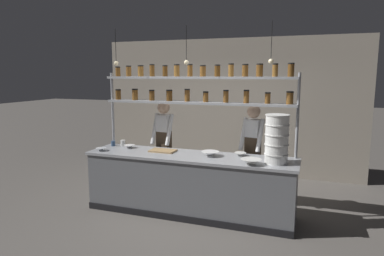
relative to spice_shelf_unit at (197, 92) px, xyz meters
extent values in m
plane|color=#5B5651|center=(-0.01, -0.33, -1.87)|extent=(40.00, 40.00, 0.00)
cube|color=#9E9384|center=(-0.01, 2.13, -0.43)|extent=(5.62, 0.12, 2.88)
cube|color=slate|center=(-0.01, -0.33, -1.43)|extent=(3.16, 0.72, 0.88)
cube|color=#999BA0|center=(-0.01, -0.33, -0.97)|extent=(3.22, 0.76, 0.04)
cube|color=black|center=(-0.01, -0.70, -1.82)|extent=(3.16, 0.03, 0.10)
cylinder|color=#999BA0|center=(-1.54, 0.00, -0.79)|extent=(0.04, 0.04, 2.16)
cylinder|color=#999BA0|center=(1.52, 0.00, -0.79)|extent=(0.04, 0.04, 2.16)
cube|color=#999BA0|center=(-0.01, 0.00, -0.18)|extent=(3.06, 0.28, 0.04)
cylinder|color=brown|center=(-1.42, 0.00, -0.08)|extent=(0.09, 0.09, 0.16)
cylinder|color=black|center=(-1.42, 0.00, 0.01)|extent=(0.09, 0.09, 0.02)
cylinder|color=brown|center=(-1.09, 0.00, -0.08)|extent=(0.10, 0.10, 0.17)
cylinder|color=black|center=(-1.09, 0.00, 0.02)|extent=(0.10, 0.10, 0.02)
cylinder|color=brown|center=(-0.78, 0.00, -0.08)|extent=(0.09, 0.09, 0.15)
cylinder|color=black|center=(-0.78, 0.00, 0.01)|extent=(0.09, 0.09, 0.02)
cylinder|color=#513314|center=(-0.47, 0.00, -0.08)|extent=(0.10, 0.10, 0.16)
cylinder|color=black|center=(-0.47, 0.00, 0.01)|extent=(0.10, 0.10, 0.02)
cylinder|color=brown|center=(-0.16, 0.00, -0.07)|extent=(0.08, 0.08, 0.18)
cylinder|color=black|center=(-0.16, 0.00, 0.03)|extent=(0.09, 0.09, 0.02)
cylinder|color=brown|center=(0.14, 0.00, -0.09)|extent=(0.08, 0.08, 0.14)
cylinder|color=black|center=(0.14, 0.00, -0.01)|extent=(0.09, 0.09, 0.02)
cylinder|color=brown|center=(0.47, 0.00, -0.07)|extent=(0.08, 0.08, 0.17)
cylinder|color=black|center=(0.47, 0.00, 0.02)|extent=(0.08, 0.08, 0.02)
cylinder|color=brown|center=(0.78, 0.00, -0.07)|extent=(0.08, 0.08, 0.18)
cylinder|color=black|center=(0.78, 0.00, 0.03)|extent=(0.08, 0.08, 0.02)
cylinder|color=brown|center=(1.09, 0.00, -0.09)|extent=(0.08, 0.08, 0.15)
cylinder|color=black|center=(1.09, 0.00, 0.00)|extent=(0.08, 0.08, 0.02)
cylinder|color=brown|center=(1.41, 0.00, -0.08)|extent=(0.10, 0.10, 0.17)
cylinder|color=black|center=(1.41, 0.00, 0.02)|extent=(0.10, 0.10, 0.02)
cube|color=#999BA0|center=(-0.01, 0.00, 0.21)|extent=(3.06, 0.28, 0.04)
cylinder|color=brown|center=(-1.41, 0.00, 0.30)|extent=(0.08, 0.08, 0.14)
cylinder|color=black|center=(-1.41, 0.00, 0.39)|extent=(0.08, 0.08, 0.02)
cylinder|color=brown|center=(-1.20, 0.00, 0.31)|extent=(0.09, 0.09, 0.16)
cylinder|color=black|center=(-1.20, 0.00, 0.40)|extent=(0.09, 0.09, 0.02)
cylinder|color=brown|center=(-0.98, 0.00, 0.31)|extent=(0.09, 0.09, 0.16)
cylinder|color=black|center=(-0.98, 0.00, 0.40)|extent=(0.10, 0.10, 0.02)
cylinder|color=brown|center=(-0.77, 0.00, 0.32)|extent=(0.08, 0.08, 0.18)
cylinder|color=black|center=(-0.77, 0.00, 0.42)|extent=(0.08, 0.08, 0.02)
cylinder|color=#513314|center=(-0.54, 0.00, 0.31)|extent=(0.08, 0.08, 0.16)
cylinder|color=black|center=(-0.54, 0.00, 0.40)|extent=(0.08, 0.08, 0.02)
cylinder|color=brown|center=(-0.34, 0.00, 0.32)|extent=(0.09, 0.09, 0.17)
cylinder|color=black|center=(-0.34, 0.00, 0.41)|extent=(0.09, 0.09, 0.02)
cylinder|color=brown|center=(-0.11, 0.00, 0.32)|extent=(0.08, 0.08, 0.17)
cylinder|color=black|center=(-0.11, 0.00, 0.41)|extent=(0.08, 0.08, 0.02)
cylinder|color=brown|center=(0.10, 0.00, 0.31)|extent=(0.09, 0.09, 0.15)
cylinder|color=black|center=(0.10, 0.00, 0.40)|extent=(0.09, 0.09, 0.02)
cylinder|color=#513314|center=(0.33, 0.00, 0.31)|extent=(0.09, 0.09, 0.16)
cylinder|color=black|center=(0.33, 0.00, 0.40)|extent=(0.09, 0.09, 0.02)
cylinder|color=brown|center=(0.54, 0.00, 0.32)|extent=(0.08, 0.08, 0.18)
cylinder|color=black|center=(0.54, 0.00, 0.42)|extent=(0.08, 0.08, 0.02)
cylinder|color=brown|center=(0.75, 0.00, 0.31)|extent=(0.09, 0.09, 0.17)
cylinder|color=black|center=(0.75, 0.00, 0.41)|extent=(0.09, 0.09, 0.02)
cylinder|color=brown|center=(0.96, 0.00, 0.32)|extent=(0.10, 0.10, 0.17)
cylinder|color=black|center=(0.96, 0.00, 0.41)|extent=(0.10, 0.10, 0.02)
cylinder|color=brown|center=(1.19, 0.00, 0.32)|extent=(0.08, 0.08, 0.17)
cylinder|color=black|center=(1.19, 0.00, 0.41)|extent=(0.08, 0.08, 0.02)
cylinder|color=brown|center=(1.40, 0.00, 0.32)|extent=(0.09, 0.09, 0.17)
cylinder|color=black|center=(1.40, 0.00, 0.42)|extent=(0.09, 0.09, 0.02)
cylinder|color=black|center=(-0.77, 0.26, -1.46)|extent=(0.11, 0.11, 0.81)
cylinder|color=black|center=(-0.61, 0.24, -1.46)|extent=(0.11, 0.11, 0.81)
cube|color=#473828|center=(-0.69, 0.25, -0.88)|extent=(0.24, 0.19, 0.35)
cube|color=white|center=(-0.69, 0.25, -0.57)|extent=(0.24, 0.20, 0.29)
sphere|color=tan|center=(-0.69, 0.25, -0.30)|extent=(0.21, 0.21, 0.21)
cylinder|color=white|center=(-0.84, 0.20, -0.66)|extent=(0.09, 0.25, 0.53)
cylinder|color=white|center=(-0.55, 0.17, -0.66)|extent=(0.09, 0.25, 0.53)
cylinder|color=black|center=(0.77, 0.34, -1.47)|extent=(0.11, 0.11, 0.80)
cylinder|color=black|center=(0.92, 0.30, -1.47)|extent=(0.11, 0.11, 0.80)
cube|color=#473828|center=(0.84, 0.32, -0.90)|extent=(0.26, 0.22, 0.34)
cube|color=white|center=(0.84, 0.32, -0.58)|extent=(0.26, 0.23, 0.28)
sphere|color=tan|center=(0.84, 0.32, -0.32)|extent=(0.21, 0.21, 0.21)
cylinder|color=white|center=(0.69, 0.29, -0.68)|extent=(0.13, 0.26, 0.52)
cylinder|color=white|center=(0.97, 0.22, -0.68)|extent=(0.13, 0.26, 0.52)
cylinder|color=white|center=(1.28, -0.39, -0.88)|extent=(0.31, 0.31, 0.12)
cylinder|color=silver|center=(1.28, -0.39, -0.82)|extent=(0.33, 0.33, 0.01)
cylinder|color=white|center=(1.28, -0.39, -0.75)|extent=(0.31, 0.31, 0.12)
cylinder|color=silver|center=(1.28, -0.39, -0.68)|extent=(0.33, 0.33, 0.01)
cylinder|color=white|center=(1.28, -0.39, -0.61)|extent=(0.31, 0.31, 0.12)
cylinder|color=silver|center=(1.28, -0.39, -0.55)|extent=(0.33, 0.33, 0.01)
cylinder|color=white|center=(1.28, -0.39, -0.48)|extent=(0.31, 0.31, 0.12)
cylinder|color=silver|center=(1.28, -0.39, -0.41)|extent=(0.33, 0.33, 0.01)
cylinder|color=white|center=(1.28, -0.39, -0.34)|extent=(0.31, 0.31, 0.12)
cylinder|color=silver|center=(1.28, -0.39, -0.28)|extent=(0.33, 0.33, 0.01)
cube|color=#A88456|center=(-0.49, -0.24, -0.93)|extent=(0.40, 0.26, 0.02)
cylinder|color=white|center=(-1.12, -0.19, -0.94)|extent=(0.08, 0.08, 0.01)
cone|color=white|center=(-1.12, -0.19, -0.92)|extent=(0.18, 0.18, 0.05)
cylinder|color=white|center=(0.31, -0.30, -0.94)|extent=(0.12, 0.12, 0.01)
cone|color=white|center=(0.31, -0.30, -0.91)|extent=(0.27, 0.27, 0.07)
cylinder|color=silver|center=(-1.44, -0.53, -0.94)|extent=(0.08, 0.08, 0.01)
cone|color=silver|center=(-1.44, -0.53, -0.92)|extent=(0.17, 0.17, 0.05)
cylinder|color=silver|center=(0.97, -0.58, -0.94)|extent=(0.13, 0.13, 0.01)
cone|color=silver|center=(0.97, -0.58, -0.91)|extent=(0.29, 0.29, 0.08)
cylinder|color=silver|center=(0.73, -0.13, -0.94)|extent=(0.08, 0.08, 0.01)
cone|color=silver|center=(0.73, -0.13, -0.92)|extent=(0.18, 0.18, 0.05)
cylinder|color=silver|center=(-1.32, -0.06, -0.90)|extent=(0.08, 0.08, 0.10)
cylinder|color=#334C70|center=(-1.46, -0.14, -0.90)|extent=(0.07, 0.07, 0.09)
cylinder|color=black|center=(-1.23, -0.33, 0.70)|extent=(0.01, 0.01, 0.53)
sphere|color=#F9E5B2|center=(-1.23, -0.33, 0.44)|extent=(0.07, 0.07, 0.07)
cylinder|color=black|center=(-0.05, -0.33, 0.70)|extent=(0.01, 0.01, 0.53)
sphere|color=#F9E5B2|center=(-0.05, -0.33, 0.44)|extent=(0.07, 0.07, 0.07)
cylinder|color=black|center=(1.16, -0.33, 0.70)|extent=(0.01, 0.01, 0.53)
sphere|color=#F9E5B2|center=(1.16, -0.33, 0.44)|extent=(0.07, 0.07, 0.07)
camera|label=1|loc=(1.71, -5.09, 0.26)|focal=32.00mm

